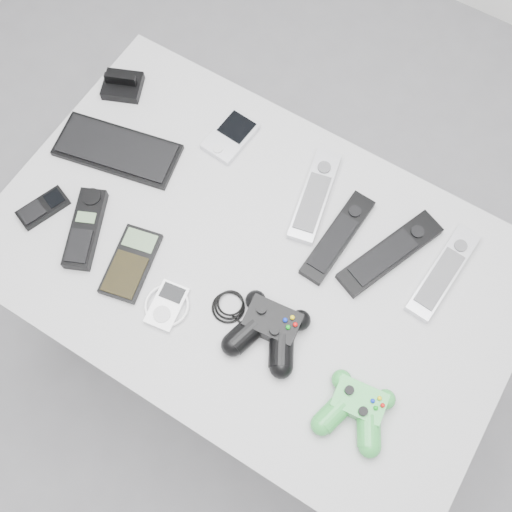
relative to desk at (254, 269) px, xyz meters
The scene contains 15 objects.
floor 0.69m from the desk, 39.95° to the right, with size 3.50×3.50×0.00m, color slate.
desk is the anchor object (origin of this frame).
pda_keyboard 0.41m from the desk, behind, with size 0.28×0.12×0.02m, color black.
dock_bracket 0.54m from the desk, 157.25° to the left, with size 0.09×0.08×0.05m, color black.
pda 0.31m from the desk, 132.00° to the left, with size 0.08×0.12×0.02m, color silver.
remote_silver_a 0.21m from the desk, 78.71° to the left, with size 0.06×0.23×0.02m, color silver.
remote_black_a 0.20m from the desk, 45.73° to the left, with size 0.05×0.23×0.02m, color black.
remote_black_b 0.30m from the desk, 33.18° to the left, with size 0.06×0.25×0.02m, color black.
remote_silver_b 0.40m from the desk, 26.51° to the left, with size 0.05×0.23×0.02m, color silver.
mobile_phone 0.48m from the desk, 162.45° to the right, with size 0.05×0.11×0.02m, color black.
cordless_handset 0.37m from the desk, 158.31° to the right, with size 0.06×0.18×0.03m, color black.
calculator 0.27m from the desk, 145.27° to the right, with size 0.08×0.16×0.02m, color black.
mp3_player 0.22m from the desk, 117.32° to the right, with size 0.09×0.10×0.02m, color white.
controller_black 0.19m from the desk, 47.55° to the right, with size 0.26×0.16×0.05m, color black, non-canonical shape.
controller_green 0.38m from the desk, 26.61° to the right, with size 0.14×0.15×0.05m, color #248639, non-canonical shape.
Camera 1 is at (0.16, -0.32, 1.92)m, focal length 42.00 mm.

